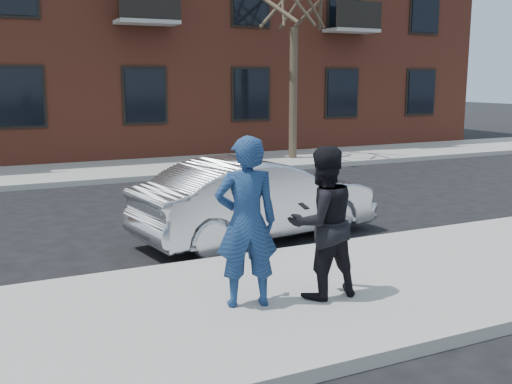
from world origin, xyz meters
TOP-DOWN VIEW (x-y plane):
  - ground at (0.00, 0.00)m, footprint 100.00×100.00m
  - near_sidewalk at (0.00, -0.25)m, footprint 50.00×3.50m
  - near_curb at (0.00, 1.55)m, footprint 50.00×0.10m
  - far_sidewalk at (0.00, 11.25)m, footprint 50.00×3.50m
  - far_curb at (0.00, 9.45)m, footprint 50.00×0.10m
  - silver_sedan at (-0.79, 2.74)m, footprint 4.46×2.12m
  - man_hoodie at (-2.40, -0.31)m, footprint 0.81×0.63m
  - man_peacoat at (-1.47, -0.44)m, footprint 0.88×0.69m

SIDE VIEW (x-z plane):
  - ground at x=0.00m, z-range 0.00..0.00m
  - near_sidewalk at x=0.00m, z-range 0.00..0.15m
  - near_curb at x=0.00m, z-range 0.00..0.15m
  - far_sidewalk at x=0.00m, z-range 0.00..0.15m
  - far_curb at x=0.00m, z-range 0.00..0.15m
  - silver_sedan at x=-0.79m, z-range 0.00..1.41m
  - man_peacoat at x=-1.47m, z-range 0.15..1.96m
  - man_hoodie at x=-2.40m, z-range 0.15..2.12m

